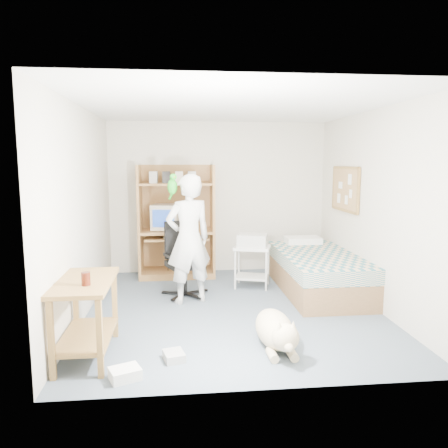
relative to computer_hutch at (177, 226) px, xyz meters
name	(u,v)px	position (x,y,z in m)	size (l,w,h in m)	color
floor	(233,309)	(0.70, -1.74, -0.82)	(4.00, 4.00, 0.00)	#4C5A68
wall_back	(218,198)	(0.70, 0.26, 0.43)	(3.60, 0.02, 2.50)	beige
wall_right	(373,209)	(2.50, -1.74, 0.43)	(0.02, 4.00, 2.50)	beige
wall_left	(82,213)	(-1.10, -1.74, 0.43)	(0.02, 4.00, 2.50)	beige
ceiling	(233,106)	(0.70, -1.74, 1.68)	(3.60, 4.00, 0.02)	white
computer_hutch	(177,226)	(0.00, 0.00, 0.00)	(1.20, 0.63, 1.80)	brown
bed	(318,272)	(2.00, -1.12, -0.53)	(1.02, 2.02, 0.66)	brown
side_desk	(86,306)	(-0.85, -2.94, -0.33)	(0.50, 1.00, 0.75)	brown
corkboard	(345,189)	(2.47, -0.84, 0.63)	(0.04, 0.94, 0.66)	#986F44
office_chair	(183,270)	(0.09, -1.09, -0.46)	(0.59, 0.59, 1.02)	black
person	(189,239)	(0.16, -1.40, 0.03)	(0.62, 0.41, 1.69)	silver
parrot	(172,185)	(-0.04, -1.38, 0.73)	(0.12, 0.21, 0.34)	#15961B
dog	(276,330)	(0.99, -2.94, -0.64)	(0.38, 1.13, 0.42)	tan
printer_cart	(252,260)	(1.11, -0.79, -0.41)	(0.61, 0.54, 0.62)	silver
printer	(252,240)	(1.11, -0.79, -0.12)	(0.42, 0.32, 0.18)	#B0B1AC
crt_monitor	(166,217)	(-0.17, 0.01, 0.15)	(0.48, 0.50, 0.40)	beige
keyboard	(178,237)	(0.01, -0.16, -0.15)	(0.45, 0.16, 0.03)	beige
pencil_cup	(196,226)	(0.31, -0.09, 0.00)	(0.08, 0.08, 0.12)	gold
drink_glass	(86,279)	(-0.80, -3.12, -0.01)	(0.08, 0.08, 0.12)	#3A1309
floor_box_a	(125,374)	(-0.44, -3.44, -0.77)	(0.25, 0.20, 0.10)	white
floor_box_b	(174,356)	(-0.03, -3.12, -0.78)	(0.18, 0.22, 0.08)	#A5A5A0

